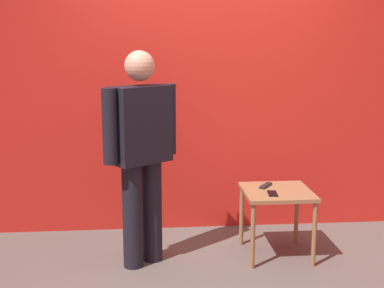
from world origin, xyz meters
name	(u,v)px	position (x,y,z in m)	size (l,w,h in m)	color
ground_plane	(226,288)	(0.00, 0.00, 0.00)	(12.00, 12.00, 0.00)	#59544F
back_wall_red	(207,46)	(0.00, 1.29, 1.68)	(5.69, 0.12, 3.36)	red
standing_person	(141,148)	(-0.59, 0.48, 0.93)	(0.59, 0.47, 1.65)	black
side_table	(277,200)	(0.49, 0.54, 0.47)	(0.54, 0.54, 0.55)	olive
cell_phone	(272,193)	(0.42, 0.44, 0.55)	(0.07, 0.14, 0.01)	black
tv_remote	(266,186)	(0.42, 0.65, 0.56)	(0.04, 0.17, 0.02)	black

